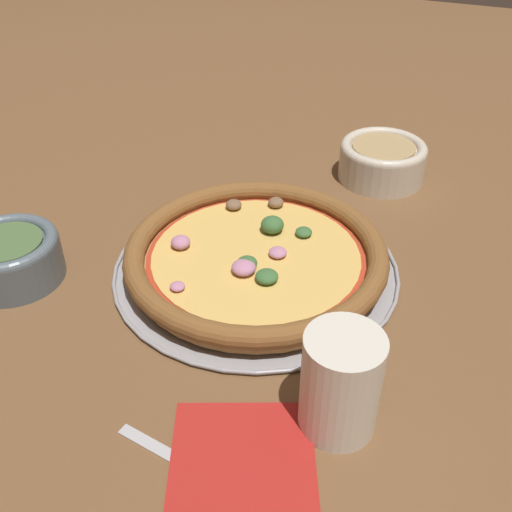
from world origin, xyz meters
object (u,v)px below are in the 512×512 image
Objects in this scene: bowl_far at (10,256)px; fork at (205,474)px; pizza_tray at (256,268)px; napkin at (243,457)px; drinking_cup at (341,383)px; pizza at (256,255)px; bowl_near at (382,159)px.

bowl_far reaches higher than fork.
pizza_tray is at bearing 114.86° from bowl_far.
pizza_tray is 0.29m from napkin.
pizza_tray is 3.33× the size of drinking_cup.
pizza is 0.31m from fork.
bowl_near is at bearing -179.64° from napkin.
bowl_near reaches higher than napkin.
bowl_far reaches higher than napkin.
pizza_tray is at bearing -17.11° from bowl_near.
pizza is at bearing -160.03° from napkin.
bowl_near is 0.50m from drinking_cup.
pizza_tray is at bearing -139.58° from drinking_cup.
bowl_near reaches higher than pizza_tray.
fork is at bearing -2.08° from bowl_near.
bowl_near is 1.09× the size of bowl_far.
napkin is at bearing 56.14° from fork.
fork is (0.30, 0.07, -0.00)m from pizza_tray.
drinking_cup is 0.15m from fork.
drinking_cup is at bearing 8.10° from bowl_near.
fork is (0.10, -0.09, -0.05)m from drinking_cup.
fork is at bearing -42.47° from napkin.
bowl_near reaches higher than pizza.
fork is at bearing 13.70° from pizza.
bowl_near is at bearing 162.89° from pizza_tray.
bowl_near reaches higher than fork.
bowl_near reaches higher than bowl_far.
napkin is at bearing 0.36° from bowl_near.
drinking_cup reaches higher than bowl_far.
bowl_far is 0.73× the size of napkin.
bowl_far is 0.39m from fork.
fork is (0.03, -0.03, -0.00)m from napkin.
bowl_near is 1.23× the size of drinking_cup.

